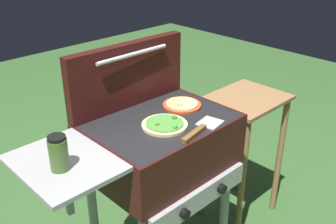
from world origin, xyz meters
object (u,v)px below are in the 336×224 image
object	(u,v)px
pizza_veggie	(165,124)
pizza_cheese	(181,105)
grill	(159,149)
prep_table	(243,134)
spatula	(201,129)
sauce_jar	(59,153)

from	to	relation	value
pizza_veggie	pizza_cheese	size ratio (longest dim) A/B	1.09
grill	pizza_veggie	size ratio (longest dim) A/B	4.86
pizza_veggie	pizza_cheese	world-z (taller)	pizza_cheese
prep_table	spatula	bearing A→B (deg)	-162.24
pizza_cheese	prep_table	xyz separation A→B (m)	(0.49, -0.03, -0.34)
sauce_jar	pizza_cheese	bearing A→B (deg)	5.44
pizza_cheese	sauce_jar	xyz separation A→B (m)	(-0.68, -0.06, 0.06)
sauce_jar	prep_table	xyz separation A→B (m)	(1.17, 0.04, -0.40)
pizza_veggie	prep_table	world-z (taller)	pizza_veggie
grill	sauce_jar	bearing A→B (deg)	-176.41
sauce_jar	grill	bearing A→B (deg)	3.59
grill	pizza_cheese	xyz separation A→B (m)	(0.18, 0.03, 0.15)
grill	pizza_cheese	world-z (taller)	pizza_cheese
pizza_veggie	spatula	distance (m)	0.16
pizza_cheese	prep_table	size ratio (longest dim) A/B	0.23
grill	spatula	xyz separation A→B (m)	(0.07, -0.19, 0.15)
grill	pizza_veggie	distance (m)	0.16
spatula	grill	bearing A→B (deg)	109.41
pizza_veggie	sauce_jar	bearing A→B (deg)	177.01
pizza_veggie	spatula	size ratio (longest dim) A/B	0.74
pizza_veggie	sauce_jar	xyz separation A→B (m)	(-0.48, 0.03, 0.06)
pizza_cheese	sauce_jar	world-z (taller)	sauce_jar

